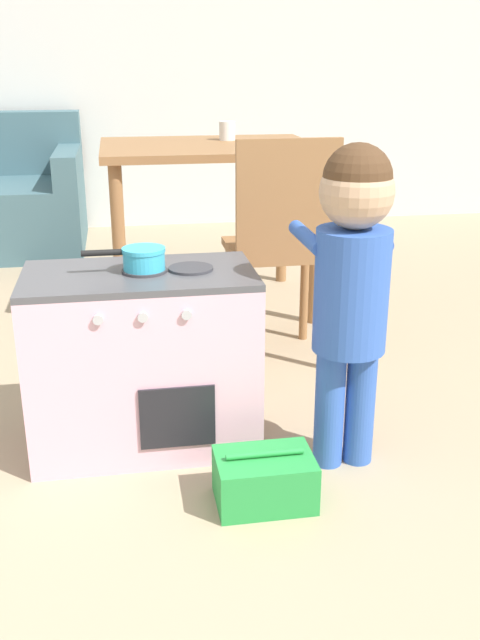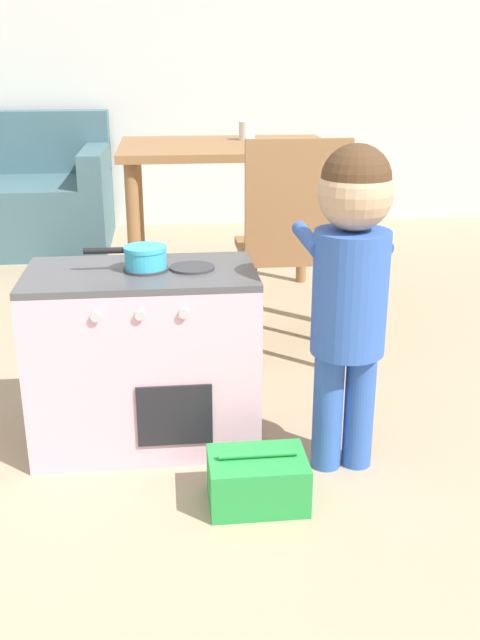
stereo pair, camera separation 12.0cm
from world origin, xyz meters
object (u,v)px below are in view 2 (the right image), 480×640
toy_basket (258,480)px  toy_pot (144,255)px  cup_on_table (247,131)px  play_kitchen (145,358)px  dining_table (227,169)px  dining_chair_near (291,245)px  child_figure (351,270)px

toy_basket → toy_pot: bearing=126.3°
toy_pot → cup_on_table: cup_on_table is taller
play_kitchen → dining_table: (0.38, 1.30, 0.38)m
dining_chair_near → cup_on_table: size_ratio=10.10×
play_kitchen → toy_pot: toy_pot is taller
play_kitchen → child_figure: bearing=-20.9°
toy_basket → cup_on_table: size_ratio=3.01×
toy_pot → cup_on_table: bearing=71.9°
toy_pot → dining_table: size_ratio=0.24×
play_kitchen → cup_on_table: cup_on_table is taller
toy_pot → dining_table: (0.36, 1.30, 0.06)m
toy_pot → dining_table: 1.35m
child_figure → cup_on_table: size_ratio=10.73×
dining_table → cup_on_table: 0.24m
toy_pot → dining_chair_near: bearing=45.5°
dining_table → dining_chair_near: (0.17, -0.75, -0.18)m
toy_basket → cup_on_table: cup_on_table is taller
toy_basket → dining_chair_near: bearing=75.1°
child_figure → dining_chair_near: 0.77m
toy_pot → cup_on_table: (0.47, 1.45, 0.22)m
play_kitchen → toy_pot: size_ratio=2.82×
play_kitchen → dining_table: size_ratio=0.69×
toy_pot → play_kitchen: bearing=-177.8°
toy_basket → dining_chair_near: 1.05m
toy_basket → dining_chair_near: (0.25, 0.94, 0.41)m
child_figure → cup_on_table: child_figure is taller
toy_pot → dining_chair_near: 0.77m
cup_on_table → dining_table: bearing=-126.3°
dining_table → dining_chair_near: size_ratio=1.11×
play_kitchen → child_figure: (0.57, -0.22, 0.32)m
play_kitchen → toy_basket: play_kitchen is taller
child_figure → toy_basket: 0.62m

